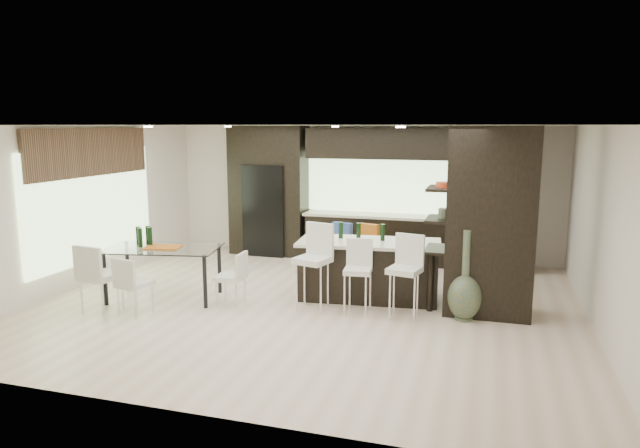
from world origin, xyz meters
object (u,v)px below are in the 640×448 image
(floor_vase, at_px, (465,275))
(chair_end, at_px, (231,281))
(stool_left, at_px, (312,276))
(dining_table, at_px, (164,273))
(chair_far, at_px, (101,280))
(chair_near, at_px, (135,288))
(stool_right, at_px, (404,285))
(stool_mid, at_px, (358,284))
(bench, at_px, (357,261))
(kitchen_island, at_px, (369,270))

(floor_vase, height_order, chair_end, floor_vase)
(stool_left, distance_m, chair_end, 1.27)
(floor_vase, distance_m, dining_table, 4.58)
(stool_left, height_order, chair_far, stool_left)
(chair_near, relative_size, chair_far, 0.84)
(stool_left, height_order, stool_right, stool_left)
(stool_mid, distance_m, chair_far, 3.74)
(floor_vase, xyz_separation_m, chair_near, (-4.56, -1.13, -0.25))
(bench, relative_size, dining_table, 0.84)
(bench, distance_m, chair_far, 4.36)
(dining_table, height_order, chair_far, chair_far)
(stool_right, height_order, chair_far, stool_right)
(kitchen_island, bearing_deg, stool_mid, -96.05)
(floor_vase, bearing_deg, chair_near, -166.13)
(stool_left, distance_m, floor_vase, 2.19)
(kitchen_island, xyz_separation_m, bench, (-0.48, 1.26, -0.18))
(floor_vase, bearing_deg, kitchen_island, 157.71)
(stool_right, relative_size, chair_end, 1.26)
(kitchen_island, height_order, stool_right, stool_right)
(kitchen_island, height_order, bench, kitchen_island)
(bench, xyz_separation_m, chair_near, (-2.58, -3.00, 0.12))
(stool_left, distance_m, chair_far, 3.08)
(stool_right, bearing_deg, bench, 132.11)
(dining_table, relative_size, chair_near, 2.17)
(chair_far, relative_size, chair_end, 1.24)
(dining_table, bearing_deg, floor_vase, -6.93)
(stool_right, distance_m, chair_far, 4.39)
(stool_left, xyz_separation_m, chair_end, (-1.25, -0.17, -0.14))
(stool_right, distance_m, chair_end, 2.61)
(chair_near, bearing_deg, floor_vase, 25.84)
(stool_mid, distance_m, chair_near, 3.21)
(kitchen_island, relative_size, dining_table, 1.29)
(dining_table, bearing_deg, bench, 29.38)
(chair_far, bearing_deg, chair_near, 12.23)
(floor_vase, relative_size, dining_table, 0.75)
(stool_mid, bearing_deg, chair_end, 179.93)
(kitchen_island, relative_size, chair_near, 2.80)
(stool_right, relative_size, floor_vase, 0.74)
(chair_near, bearing_deg, bench, 61.22)
(stool_right, distance_m, floor_vase, 0.86)
(stool_left, bearing_deg, kitchen_island, 64.97)
(kitchen_island, distance_m, chair_end, 2.16)
(chair_near, xyz_separation_m, chair_far, (-0.53, -0.04, 0.08))
(kitchen_island, bearing_deg, bench, 104.84)
(stool_right, xyz_separation_m, chair_far, (-4.27, -1.00, -0.01))
(stool_mid, bearing_deg, stool_right, -7.73)
(stool_mid, relative_size, chair_far, 0.93)
(kitchen_island, relative_size, chair_far, 2.35)
(kitchen_island, relative_size, stool_right, 2.31)
(kitchen_island, distance_m, stool_mid, 0.77)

